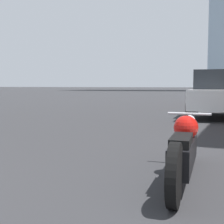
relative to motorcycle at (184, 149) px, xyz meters
The scene contains 2 objects.
motorcycle is the anchor object (origin of this frame).
parked_car_white 8.08m from the motorcycle, 92.62° to the left, with size 1.99×3.99×1.71m.
Camera 1 is at (4.74, -0.39, 1.16)m, focal length 50.00 mm.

